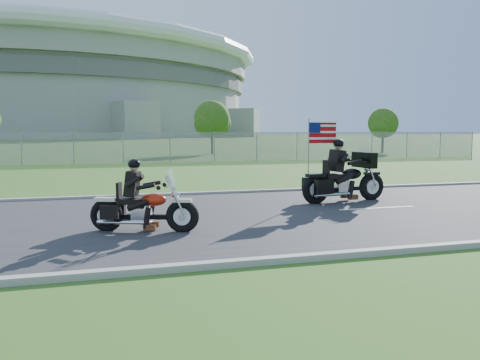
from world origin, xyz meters
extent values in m
plane|color=#1F4C17|center=(0.00, 0.00, 0.00)|extent=(420.00, 420.00, 0.00)
cube|color=#28282B|center=(0.00, 0.00, 0.02)|extent=(120.00, 8.00, 0.04)
cube|color=#9E9B93|center=(0.00, 4.05, 0.05)|extent=(120.00, 0.18, 0.12)
cube|color=#9E9B93|center=(0.00, -4.05, 0.05)|extent=(120.00, 0.18, 0.12)
cube|color=gray|center=(-5.00, 20.00, 1.00)|extent=(60.00, 0.03, 2.00)
cylinder|color=#A3A099|center=(-20.00, 170.00, 10.00)|extent=(130.00, 130.00, 20.00)
cylinder|color=#605E5B|center=(-20.00, 170.00, 17.00)|extent=(132.00, 132.00, 4.00)
cylinder|color=#A3A099|center=(-20.00, 170.00, 23.00)|extent=(134.00, 134.00, 6.00)
torus|color=white|center=(-20.00, 170.00, 27.00)|extent=(140.40, 140.40, 4.40)
cylinder|color=#382316|center=(6.00, 30.00, 1.26)|extent=(0.22, 0.22, 2.52)
sphere|color=#274A13|center=(6.00, 30.00, 3.15)|extent=(3.20, 3.20, 3.20)
sphere|color=#274A13|center=(6.64, 30.48, 2.79)|extent=(2.40, 2.40, 2.40)
sphere|color=#274A13|center=(5.44, 29.60, 2.70)|extent=(2.24, 2.24, 2.24)
cylinder|color=#382316|center=(22.00, 28.00, 1.12)|extent=(0.22, 0.22, 2.24)
sphere|color=#274A13|center=(22.00, 28.00, 2.80)|extent=(2.80, 2.80, 2.80)
sphere|color=#274A13|center=(22.56, 28.42, 2.48)|extent=(2.10, 2.10, 2.10)
sphere|color=#274A13|center=(21.51, 27.65, 2.40)|extent=(1.96, 1.96, 1.96)
torus|color=black|center=(-1.46, -1.48, 0.36)|extent=(0.71, 0.39, 0.69)
torus|color=black|center=(-2.96, -0.95, 0.36)|extent=(0.71, 0.39, 0.69)
ellipsoid|color=#B6210D|center=(-2.01, -1.28, 0.70)|extent=(0.60, 0.46, 0.26)
cube|color=black|center=(-2.47, -1.12, 0.66)|extent=(0.58, 0.44, 0.11)
cube|color=black|center=(-2.43, -1.13, 1.02)|extent=(0.34, 0.43, 0.52)
sphere|color=black|center=(-2.38, -1.15, 1.43)|extent=(0.32, 0.32, 0.25)
cube|color=silver|center=(-1.66, -1.41, 1.15)|extent=(0.18, 0.42, 0.38)
torus|color=black|center=(4.70, 1.46, 0.43)|extent=(0.86, 0.30, 0.85)
torus|color=black|center=(2.77, 1.23, 0.43)|extent=(0.86, 0.30, 0.85)
ellipsoid|color=black|center=(3.99, 1.38, 0.84)|extent=(0.68, 0.44, 0.32)
cube|color=black|center=(3.39, 1.31, 0.80)|extent=(0.66, 0.41, 0.14)
cube|color=black|center=(3.45, 1.31, 1.24)|extent=(0.33, 0.49, 0.63)
sphere|color=black|center=(3.51, 1.32, 1.73)|extent=(0.34, 0.34, 0.31)
cube|color=black|center=(4.42, 1.43, 1.24)|extent=(0.36, 0.94, 0.46)
cube|color=#B70C11|center=(3.08, 1.50, 2.04)|extent=(0.91, 0.13, 0.59)
camera|label=1|loc=(-2.87, -10.91, 2.12)|focal=35.00mm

